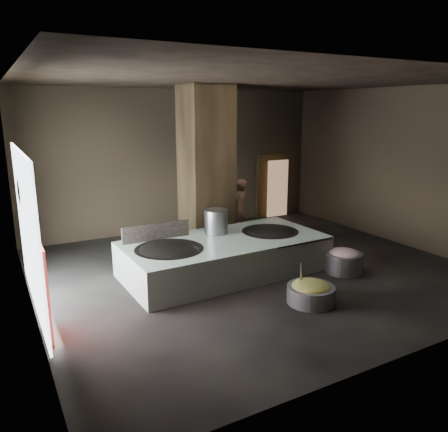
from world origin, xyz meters
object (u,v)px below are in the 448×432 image
hearth_platform (225,256)px  wok_left (169,253)px  veg_basin (311,294)px  meat_basin (343,262)px  cook (240,209)px  wok_right (270,235)px  stock_pot (216,222)px

hearth_platform → wok_left: 1.49m
wok_left → veg_basin: (2.16, -2.31, -0.57)m
wok_left → meat_basin: (3.99, -1.33, -0.51)m
wok_left → cook: size_ratio=0.83×
wok_right → veg_basin: wok_right is taller
cook → meat_basin: bearing=78.5°
hearth_platform → meat_basin: bearing=-30.2°
hearth_platform → cook: 2.96m
wok_left → wok_right: size_ratio=1.07×
wok_right → meat_basin: bearing=-50.3°
wok_left → meat_basin: 4.23m
wok_left → cook: cook is taller
wok_left → meat_basin: wok_left is taller
stock_pot → cook: size_ratio=0.34×
meat_basin → wok_left: bearing=161.6°
wok_left → veg_basin: bearing=-46.9°
stock_pot → cook: (1.74, 1.76, -0.21)m
hearth_platform → cook: cook is taller
stock_pot → meat_basin: 3.27m
wok_left → veg_basin: 3.21m
stock_pot → veg_basin: (0.66, -2.91, -0.95)m
hearth_platform → wok_left: (-1.45, -0.05, 0.33)m
hearth_platform → stock_pot: stock_pot is taller
wok_left → cook: 4.01m
stock_pot → veg_basin: stock_pot is taller
cook → wok_left: bearing=13.1°
wok_left → meat_basin: size_ratio=1.71×
hearth_platform → meat_basin: (2.54, -1.38, -0.18)m
hearth_platform → wok_right: (1.35, 0.05, 0.33)m
wok_right → stock_pot: size_ratio=2.25×
hearth_platform → wok_right: wok_right is taller
veg_basin → cook: bearing=77.0°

